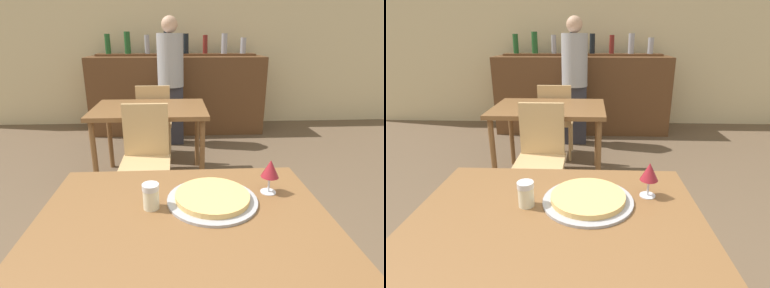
# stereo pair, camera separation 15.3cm
# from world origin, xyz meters

# --- Properties ---
(wall_back) EXTENTS (8.00, 0.05, 2.80)m
(wall_back) POSITION_xyz_m (0.00, 4.07, 1.40)
(wall_back) COLOR beige
(wall_back) RESTS_ON ground_plane
(dining_table_near) EXTENTS (1.17, 0.85, 0.76)m
(dining_table_near) POSITION_xyz_m (0.00, 0.00, 0.68)
(dining_table_near) COLOR brown
(dining_table_near) RESTS_ON ground_plane
(dining_table_far) EXTENTS (1.10, 0.79, 0.77)m
(dining_table_far) POSITION_xyz_m (-0.28, 1.86, 0.69)
(dining_table_far) COLOR brown
(dining_table_far) RESTS_ON ground_plane
(bar_counter) EXTENTS (2.60, 0.56, 1.15)m
(bar_counter) POSITION_xyz_m (0.00, 3.57, 0.57)
(bar_counter) COLOR brown
(bar_counter) RESTS_ON ground_plane
(bar_back_shelf) EXTENTS (2.39, 0.24, 0.35)m
(bar_back_shelf) POSITION_xyz_m (-0.01, 3.71, 1.23)
(bar_back_shelf) COLOR brown
(bar_back_shelf) RESTS_ON bar_counter
(chair_far_side_front) EXTENTS (0.40, 0.40, 0.91)m
(chair_far_side_front) POSITION_xyz_m (-0.28, 1.29, 0.52)
(chair_far_side_front) COLOR tan
(chair_far_side_front) RESTS_ON ground_plane
(chair_far_side_back) EXTENTS (0.40, 0.40, 0.91)m
(chair_far_side_back) POSITION_xyz_m (-0.28, 2.42, 0.52)
(chair_far_side_back) COLOR tan
(chair_far_side_back) RESTS_ON ground_plane
(pizza_tray) EXTENTS (0.39, 0.39, 0.04)m
(pizza_tray) POSITION_xyz_m (0.12, 0.10, 0.77)
(pizza_tray) COLOR #A3A3A8
(pizza_tray) RESTS_ON dining_table_near
(cheese_shaker) EXTENTS (0.07, 0.07, 0.11)m
(cheese_shaker) POSITION_xyz_m (-0.13, 0.06, 0.81)
(cheese_shaker) COLOR beige
(cheese_shaker) RESTS_ON dining_table_near
(person_standing) EXTENTS (0.34, 0.34, 1.67)m
(person_standing) POSITION_xyz_m (-0.09, 2.99, 0.90)
(person_standing) COLOR #2D2D38
(person_standing) RESTS_ON ground_plane
(wine_glass) EXTENTS (0.08, 0.08, 0.16)m
(wine_glass) POSITION_xyz_m (0.39, 0.16, 0.87)
(wine_glass) COLOR silver
(wine_glass) RESTS_ON dining_table_near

